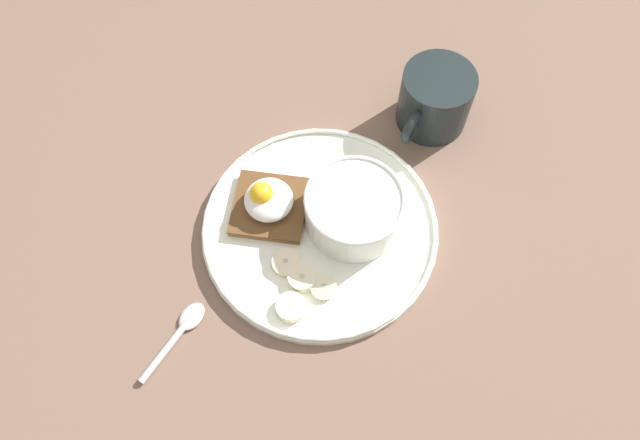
# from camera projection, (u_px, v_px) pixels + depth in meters

# --- Properties ---
(ground_plane) EXTENTS (1.20, 1.20, 0.02)m
(ground_plane) POSITION_uv_depth(u_px,v_px,m) (320.00, 235.00, 0.77)
(ground_plane) COLOR #795B4B
(ground_plane) RESTS_ON ground
(plate) EXTENTS (0.28, 0.28, 0.02)m
(plate) POSITION_uv_depth(u_px,v_px,m) (320.00, 228.00, 0.75)
(plate) COLOR white
(plate) RESTS_ON ground_plane
(oatmeal_bowl) EXTENTS (0.12, 0.12, 0.06)m
(oatmeal_bowl) POSITION_uv_depth(u_px,v_px,m) (354.00, 209.00, 0.73)
(oatmeal_bowl) COLOR white
(oatmeal_bowl) RESTS_ON plate
(toast_slice) EXTENTS (0.10, 0.10, 0.01)m
(toast_slice) POSITION_uv_depth(u_px,v_px,m) (270.00, 207.00, 0.75)
(toast_slice) COLOR brown
(toast_slice) RESTS_ON plate
(poached_egg) EXTENTS (0.06, 0.06, 0.04)m
(poached_egg) POSITION_uv_depth(u_px,v_px,m) (267.00, 199.00, 0.74)
(poached_egg) COLOR white
(poached_egg) RESTS_ON toast_slice
(banana_slice_front) EXTENTS (0.04, 0.04, 0.01)m
(banana_slice_front) POSITION_uv_depth(u_px,v_px,m) (302.00, 278.00, 0.71)
(banana_slice_front) COLOR #F6EBC0
(banana_slice_front) RESTS_ON plate
(banana_slice_left) EXTENTS (0.05, 0.05, 0.01)m
(banana_slice_left) POSITION_uv_depth(u_px,v_px,m) (291.00, 307.00, 0.70)
(banana_slice_left) COLOR #F3EFC1
(banana_slice_left) RESTS_ON plate
(banana_slice_back) EXTENTS (0.04, 0.04, 0.02)m
(banana_slice_back) POSITION_uv_depth(u_px,v_px,m) (286.00, 262.00, 0.72)
(banana_slice_back) COLOR beige
(banana_slice_back) RESTS_ON plate
(banana_slice_right) EXTENTS (0.04, 0.04, 0.01)m
(banana_slice_right) POSITION_uv_depth(u_px,v_px,m) (324.00, 287.00, 0.71)
(banana_slice_right) COLOR #F0EABD
(banana_slice_right) RESTS_ON plate
(coffee_mug) EXTENTS (0.11, 0.10, 0.08)m
(coffee_mug) POSITION_uv_depth(u_px,v_px,m) (435.00, 99.00, 0.79)
(coffee_mug) COLOR #1D2627
(coffee_mug) RESTS_ON ground_plane
(spoon) EXTENTS (0.09, 0.08, 0.01)m
(spoon) POSITION_uv_depth(u_px,v_px,m) (180.00, 332.00, 0.70)
(spoon) COLOR silver
(spoon) RESTS_ON ground_plane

